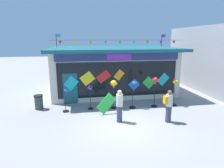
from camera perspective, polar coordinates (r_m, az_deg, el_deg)
ground_plane at (r=9.57m, az=3.32°, el=-12.24°), size 80.00×80.00×0.00m
kite_shop_building at (r=15.45m, az=-0.15°, el=4.57°), size 9.28×6.84×4.51m
wind_spinner_far_left at (r=11.26m, az=-13.23°, el=-4.16°), size 0.63×0.36×1.35m
wind_spinner_left at (r=11.39m, az=-6.51°, el=-3.79°), size 0.34×0.34×1.52m
wind_spinner_center_left at (r=11.32m, az=0.48°, el=-0.49°), size 0.37×0.37×1.76m
wind_spinner_center_right at (r=11.58m, az=6.66°, el=-2.81°), size 0.57×0.40×1.69m
wind_spinner_right at (r=11.89m, az=12.82°, el=-0.34°), size 0.38×0.38×1.87m
wind_spinner_far_right at (r=12.52m, az=18.26°, el=-1.44°), size 0.41×0.40×1.76m
person_near_camera at (r=9.99m, az=16.60°, el=-6.17°), size 0.45×0.34×1.68m
person_mid_plaza at (r=9.61m, az=2.27°, el=-6.58°), size 0.34×0.34×1.68m
trash_bin at (r=12.28m, az=-21.09°, el=-5.06°), size 0.52×0.52×0.87m
display_kite_on_ground at (r=10.74m, az=-1.69°, el=-5.86°), size 1.20×0.28×1.20m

